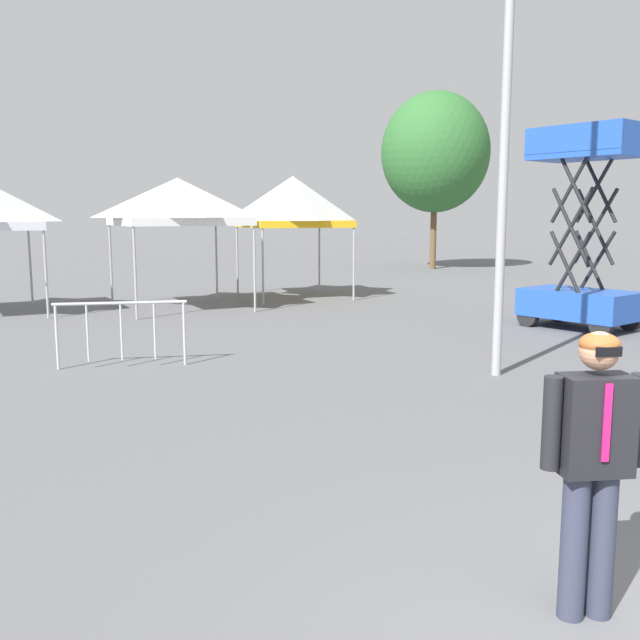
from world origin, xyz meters
name	(u,v)px	position (x,y,z in m)	size (l,w,h in m)	color
canopy_tent_far_left	(178,202)	(1.18, 16.02, 2.79)	(3.24, 3.24, 3.40)	#9E9EA3
canopy_tent_behind_center	(293,202)	(4.86, 17.09, 2.83)	(3.04, 3.04, 3.58)	#9E9EA3
scissor_lift	(581,270)	(8.19, 9.07, 1.28)	(1.92, 2.57, 4.29)	black
person_foreground	(593,455)	(-0.17, 0.72, 1.03)	(0.62, 0.36, 1.78)	#33384C
tree_behind_tents_center	(435,152)	(15.11, 24.82, 5.23)	(4.87, 4.87, 7.92)	brown
crowd_barrier_near_person	(121,321)	(-1.49, 9.27, 0.75)	(2.04, 0.59, 1.08)	#B7BABF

